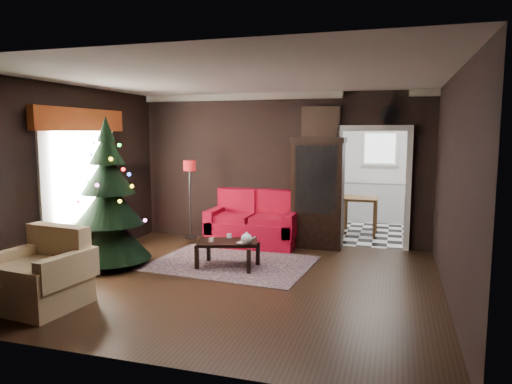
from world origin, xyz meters
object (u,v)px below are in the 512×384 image
(christmas_tree, at_px, (109,199))
(kitchen_table, at_px, (360,215))
(armchair, at_px, (41,270))
(coffee_table, at_px, (228,254))
(teapot, at_px, (247,238))
(curio_cabinet, at_px, (318,195))
(wall_clock, at_px, (390,115))
(loveseat, at_px, (253,219))
(floor_lamp, at_px, (190,200))

(christmas_tree, xyz_separation_m, kitchen_table, (3.56, 3.54, -0.68))
(kitchen_table, bearing_deg, armchair, -121.80)
(armchair, relative_size, coffee_table, 1.04)
(kitchen_table, bearing_deg, teapot, -113.39)
(curio_cabinet, bearing_deg, wall_clock, 8.53)
(armchair, bearing_deg, coffee_table, 61.65)
(loveseat, distance_m, kitchen_table, 2.45)
(curio_cabinet, bearing_deg, kitchen_table, 65.56)
(christmas_tree, xyz_separation_m, teapot, (2.15, 0.28, -0.54))
(curio_cabinet, bearing_deg, christmas_tree, -144.11)
(teapot, bearing_deg, coffee_table, 160.75)
(coffee_table, bearing_deg, wall_clock, 39.33)
(christmas_tree, bearing_deg, kitchen_table, 44.80)
(floor_lamp, bearing_deg, loveseat, 8.38)
(coffee_table, distance_m, teapot, 0.47)
(floor_lamp, xyz_separation_m, armchair, (-0.32, -3.50, -0.37))
(armchair, bearing_deg, curio_cabinet, 62.69)
(floor_lamp, xyz_separation_m, coffee_table, (1.23, -1.31, -0.61))
(curio_cabinet, bearing_deg, coffee_table, -122.87)
(curio_cabinet, bearing_deg, loveseat, -169.17)
(wall_clock, bearing_deg, kitchen_table, 113.75)
(christmas_tree, distance_m, wall_clock, 4.89)
(loveseat, relative_size, armchair, 1.81)
(wall_clock, bearing_deg, armchair, -133.38)
(curio_cabinet, relative_size, christmas_tree, 0.79)
(loveseat, distance_m, christmas_tree, 2.64)
(christmas_tree, height_order, kitchen_table, christmas_tree)
(curio_cabinet, distance_m, wall_clock, 1.88)
(curio_cabinet, distance_m, coffee_table, 2.16)
(loveseat, relative_size, floor_lamp, 1.16)
(curio_cabinet, relative_size, wall_clock, 5.94)
(curio_cabinet, height_order, armchair, curio_cabinet)
(christmas_tree, xyz_separation_m, coffee_table, (1.81, 0.40, -0.83))
(wall_clock, bearing_deg, coffee_table, -140.67)
(christmas_tree, distance_m, coffee_table, 2.03)
(curio_cabinet, distance_m, kitchen_table, 1.67)
(floor_lamp, height_order, wall_clock, wall_clock)
(coffee_table, xyz_separation_m, wall_clock, (2.30, 1.89, 2.16))
(coffee_table, bearing_deg, loveseat, 91.80)
(teapot, bearing_deg, kitchen_table, 66.61)
(coffee_table, bearing_deg, curio_cabinet, 57.13)
(teapot, distance_m, kitchen_table, 3.55)
(curio_cabinet, bearing_deg, floor_lamp, -170.41)
(loveseat, height_order, armchair, loveseat)
(curio_cabinet, xyz_separation_m, wall_clock, (1.20, 0.18, 1.43))
(teapot, bearing_deg, wall_clock, 45.70)
(teapot, relative_size, wall_clock, 0.59)
(coffee_table, height_order, teapot, teapot)
(teapot, height_order, kitchen_table, kitchen_table)
(curio_cabinet, relative_size, armchair, 2.02)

